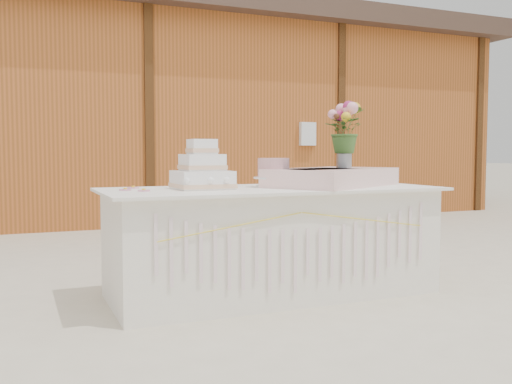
{
  "coord_description": "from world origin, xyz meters",
  "views": [
    {
      "loc": [
        -1.69,
        -3.69,
        1.02
      ],
      "look_at": [
        0.0,
        0.3,
        0.72
      ],
      "focal_mm": 40.0,
      "sensor_mm": 36.0,
      "label": 1
    }
  ],
  "objects": [
    {
      "name": "ground",
      "position": [
        0.0,
        0.0,
        0.0
      ],
      "size": [
        80.0,
        80.0,
        0.0
      ],
      "primitive_type": "plane",
      "color": "beige",
      "rests_on": "ground"
    },
    {
      "name": "wedding_cake",
      "position": [
        -0.5,
        0.07,
        0.89
      ],
      "size": [
        0.38,
        0.38,
        0.34
      ],
      "rotation": [
        0.0,
        0.0,
        0.01
      ],
      "color": "white",
      "rests_on": "cake_table"
    },
    {
      "name": "barn",
      "position": [
        -0.01,
        5.99,
        1.68
      ],
      "size": [
        12.6,
        4.6,
        3.3
      ],
      "color": "#A95523",
      "rests_on": "ground"
    },
    {
      "name": "loose_flowers",
      "position": [
        -0.99,
        0.15,
        0.78
      ],
      "size": [
        0.24,
        0.42,
        0.02
      ],
      "primitive_type": null,
      "rotation": [
        0.0,
        0.0,
        -0.21
      ],
      "color": "pink",
      "rests_on": "cake_table"
    },
    {
      "name": "bouquet",
      "position": [
        0.64,
        0.08,
        1.24
      ],
      "size": [
        0.41,
        0.4,
        0.35
      ],
      "primitive_type": "imported",
      "rotation": [
        0.0,
        0.0,
        0.6
      ],
      "color": "#3A6227",
      "rests_on": "flower_vase"
    },
    {
      "name": "satin_runner",
      "position": [
        0.5,
        0.01,
        0.84
      ],
      "size": [
        1.21,
        1.05,
        0.13
      ],
      "primitive_type": "cube",
      "rotation": [
        0.0,
        0.0,
        0.53
      ],
      "color": "#FFD2CD",
      "rests_on": "cake_table"
    },
    {
      "name": "pink_cake_stand",
      "position": [
        0.03,
        0.06,
        0.89
      ],
      "size": [
        0.29,
        0.29,
        0.21
      ],
      "color": "white",
      "rests_on": "cake_table"
    },
    {
      "name": "cake_table",
      "position": [
        0.0,
        -0.0,
        0.39
      ],
      "size": [
        2.4,
        1.0,
        0.77
      ],
      "color": "white",
      "rests_on": "ground"
    },
    {
      "name": "flower_vase",
      "position": [
        0.64,
        0.08,
        0.98
      ],
      "size": [
        0.12,
        0.12,
        0.16
      ],
      "primitive_type": "cylinder",
      "color": "#A3A3A7",
      "rests_on": "satin_runner"
    }
  ]
}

